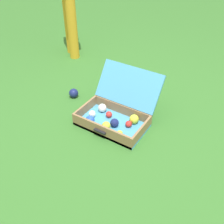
# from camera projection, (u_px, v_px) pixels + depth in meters

# --- Properties ---
(ground_plane) EXTENTS (16.00, 16.00, 0.00)m
(ground_plane) POSITION_uv_depth(u_px,v_px,m) (118.00, 125.00, 2.27)
(ground_plane) COLOR #336B28
(open_suitcase) EXTENTS (0.59, 0.58, 0.41)m
(open_suitcase) POSITION_uv_depth(u_px,v_px,m) (116.00, 112.00, 2.25)
(open_suitcase) COLOR #4799C6
(open_suitcase) RESTS_ON ground
(stray_ball_on_grass) EXTENTS (0.09, 0.09, 0.09)m
(stray_ball_on_grass) POSITION_uv_depth(u_px,v_px,m) (74.00, 93.00, 2.58)
(stray_ball_on_grass) COLOR navy
(stray_ball_on_grass) RESTS_ON ground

